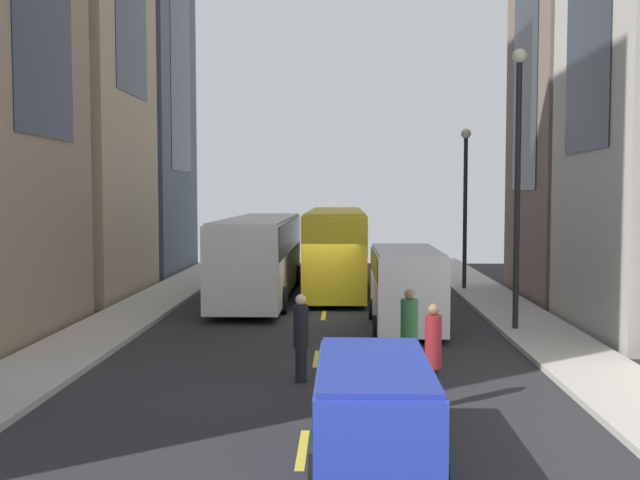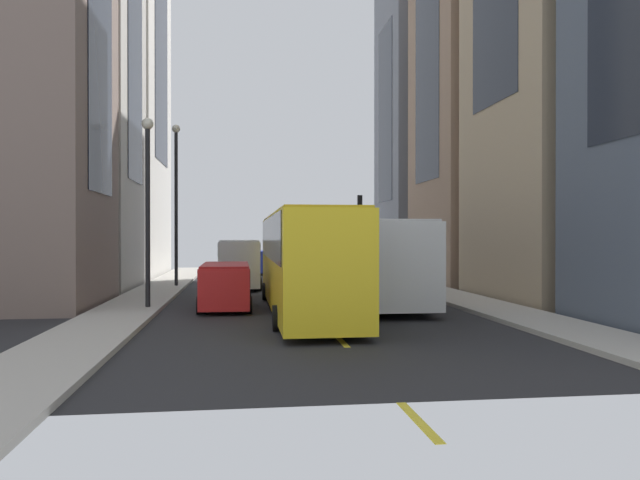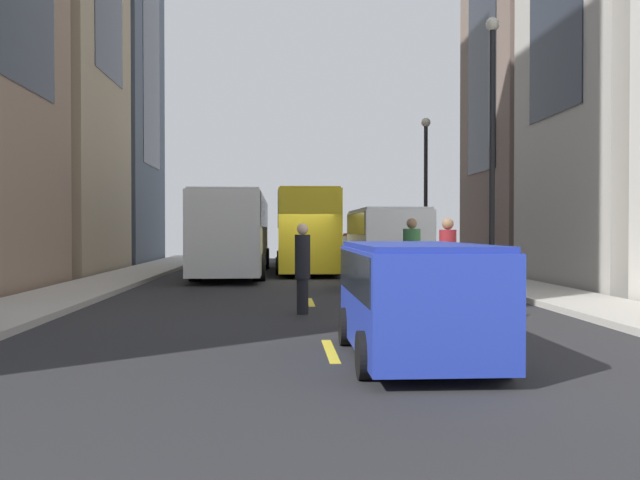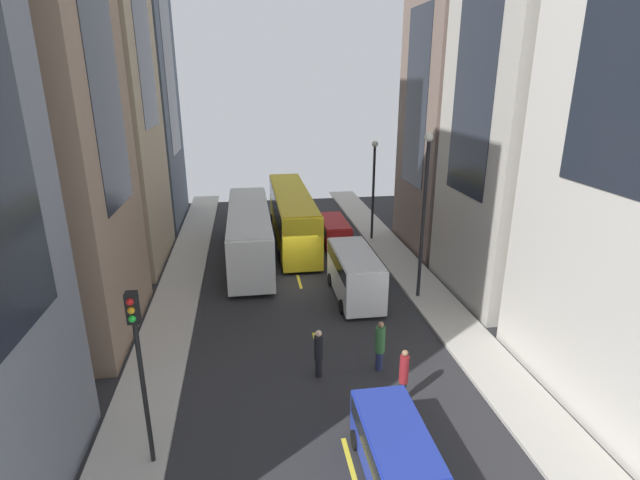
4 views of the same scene
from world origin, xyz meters
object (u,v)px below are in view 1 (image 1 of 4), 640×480
(delivery_van_white, at_px, (406,282))
(car_blue_0, at_px, (374,405))
(pedestrian_walking_far, at_px, (301,335))
(pedestrian_waiting_curb, at_px, (433,353))
(car_red_1, at_px, (400,269))
(pedestrian_crossing_near, at_px, (409,333))
(city_bus_white, at_px, (260,250))
(streetcar_yellow, at_px, (336,242))

(delivery_van_white, distance_m, car_blue_0, 12.31)
(pedestrian_walking_far, bearing_deg, pedestrian_waiting_curb, 45.25)
(car_red_1, bearing_deg, pedestrian_crossing_near, -93.63)
(city_bus_white, distance_m, pedestrian_crossing_near, 14.62)
(pedestrian_waiting_curb, bearing_deg, car_red_1, -130.10)
(delivery_van_white, bearing_deg, streetcar_yellow, 102.77)
(car_blue_0, xyz_separation_m, pedestrian_waiting_curb, (1.33, 3.31, 0.14))
(city_bus_white, distance_m, pedestrian_walking_far, 14.06)
(car_blue_0, height_order, pedestrian_crossing_near, pedestrian_crossing_near)
(city_bus_white, height_order, pedestrian_crossing_near, city_bus_white)
(car_blue_0, bearing_deg, car_red_1, 84.54)
(delivery_van_white, bearing_deg, car_blue_0, -97.13)
(city_bus_white, bearing_deg, pedestrian_waiting_curb, -71.61)
(car_red_1, height_order, pedestrian_crossing_near, pedestrian_crossing_near)
(city_bus_white, height_order, pedestrian_waiting_curb, city_bus_white)
(city_bus_white, xyz_separation_m, car_red_1, (5.96, 2.13, -0.99))
(pedestrian_crossing_near, bearing_deg, delivery_van_white, 8.77)
(city_bus_white, xyz_separation_m, delivery_van_white, (5.46, -6.92, -0.50))
(streetcar_yellow, relative_size, delivery_van_white, 2.50)
(city_bus_white, xyz_separation_m, pedestrian_waiting_curb, (5.26, -15.82, -0.87))
(streetcar_yellow, relative_size, pedestrian_waiting_curb, 6.49)
(delivery_van_white, bearing_deg, car_red_1, 86.81)
(delivery_van_white, xyz_separation_m, pedestrian_crossing_near, (-0.50, -6.81, -0.37))
(pedestrian_walking_far, relative_size, pedestrian_waiting_curb, 0.96)
(city_bus_white, relative_size, pedestrian_crossing_near, 5.94)
(pedestrian_crossing_near, relative_size, pedestrian_waiting_curb, 1.02)
(car_blue_0, xyz_separation_m, pedestrian_walking_far, (-1.47, 5.32, 0.09))
(streetcar_yellow, distance_m, car_red_1, 3.33)
(car_red_1, xyz_separation_m, pedestrian_crossing_near, (-1.00, -15.85, 0.12))
(city_bus_white, height_order, pedestrian_walking_far, city_bus_white)
(streetcar_yellow, bearing_deg, city_bus_white, -132.09)
(car_red_1, bearing_deg, pedestrian_walking_far, -102.40)
(pedestrian_walking_far, bearing_deg, pedestrian_crossing_near, 82.81)
(city_bus_white, bearing_deg, pedestrian_walking_far, -79.91)
(car_red_1, height_order, pedestrian_walking_far, pedestrian_walking_far)
(pedestrian_crossing_near, xyz_separation_m, pedestrian_walking_far, (-2.50, -0.08, -0.05))
(pedestrian_crossing_near, xyz_separation_m, pedestrian_waiting_curb, (0.30, -2.09, -0.00))
(car_blue_0, distance_m, car_red_1, 21.35)
(streetcar_yellow, height_order, car_blue_0, streetcar_yellow)
(pedestrian_walking_far, distance_m, pedestrian_waiting_curb, 3.45)
(car_blue_0, distance_m, pedestrian_walking_far, 5.52)
(city_bus_white, distance_m, streetcar_yellow, 4.64)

